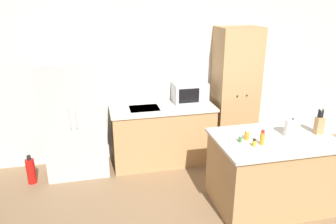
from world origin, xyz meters
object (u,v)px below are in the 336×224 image
Objects in this scene: kettle at (292,128)px; spice_bottle_short_red at (247,135)px; refrigerator at (75,119)px; spice_bottle_green_herb at (254,143)px; spice_bottle_amber_oil at (240,139)px; spice_bottle_tall_dark at (262,138)px; fire_extinguisher at (31,171)px; pantry_cabinet at (235,93)px; microwave at (190,93)px; knife_block at (319,125)px.

spice_bottle_short_red is at bearing 178.35° from kettle.
spice_bottle_short_red is 0.58m from kettle.
refrigerator is at bearing 151.96° from kettle.
refrigerator reaches higher than spice_bottle_green_herb.
spice_bottle_short_red is 0.54× the size of kettle.
spice_bottle_amber_oil is at bearing -36.45° from refrigerator.
fire_extinguisher is (-2.79, 1.32, -0.81)m from spice_bottle_tall_dark.
refrigerator is 13.56× the size of spice_bottle_short_red.
pantry_cabinet is 1.50m from spice_bottle_short_red.
pantry_cabinet is 9.03× the size of kettle.
spice_bottle_amber_oil is 0.97× the size of spice_bottle_green_herb.
refrigerator is 2.38m from spice_bottle_amber_oil.
spice_bottle_green_herb is 0.20× the size of fire_extinguisher.
microwave is at bearing 98.72° from spice_bottle_green_herb.
knife_block reaches higher than kettle.
microwave reaches higher than spice_bottle_amber_oil.
refrigerator is at bearing 142.41° from spice_bottle_green_herb.
refrigerator is 2.44m from spice_bottle_short_red.
pantry_cabinet is at bearing 73.78° from spice_bottle_green_herb.
spice_bottle_short_red is (-0.47, -1.42, -0.06)m from pantry_cabinet.
pantry_cabinet reaches higher than fire_extinguisher.
refrigerator is at bearing -178.66° from pantry_cabinet.
refrigerator reaches higher than spice_bottle_tall_dark.
microwave is 1.94m from knife_block.
refrigerator is 20.00× the size of spice_bottle_amber_oil.
pantry_cabinet is 1.58m from spice_bottle_amber_oil.
refrigerator is 7.33× the size of kettle.
knife_block is 3.89m from fire_extinguisher.
knife_block is at bearing 8.58° from spice_bottle_tall_dark.
kettle is (0.57, 0.17, 0.06)m from spice_bottle_green_herb.
spice_bottle_amber_oil is at bearing 151.03° from spice_bottle_tall_dark.
spice_bottle_short_red is (-0.11, 0.17, -0.02)m from spice_bottle_tall_dark.
spice_bottle_short_red is at bearing -34.06° from refrigerator.
spice_bottle_green_herb is 3.09m from fire_extinguisher.
microwave and knife_block have the same top height.
spice_bottle_short_red is 1.42× the size of spice_bottle_green_herb.
spice_bottle_short_red is at bearing 24.61° from spice_bottle_amber_oil.
fire_extinguisher is (-2.68, 1.34, -0.77)m from spice_bottle_green_herb.
fire_extinguisher is at bearing -171.87° from microwave.
spice_bottle_green_herb is at bearing -37.59° from refrigerator.
pantry_cabinet is (2.49, 0.06, 0.20)m from refrigerator.
kettle reaches higher than spice_bottle_green_herb.
pantry_cabinet reaches higher than spice_bottle_short_red.
spice_bottle_green_herb is (0.11, -0.14, 0.00)m from spice_bottle_amber_oil.
microwave reaches higher than spice_bottle_short_red.
pantry_cabinet reaches higher than spice_bottle_green_herb.
spice_bottle_tall_dark is at bearing -35.76° from refrigerator.
spice_bottle_amber_oil is at bearing -155.39° from spice_bottle_short_red.
spice_bottle_tall_dark is at bearing -25.31° from fire_extinguisher.
knife_block reaches higher than fire_extinguisher.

